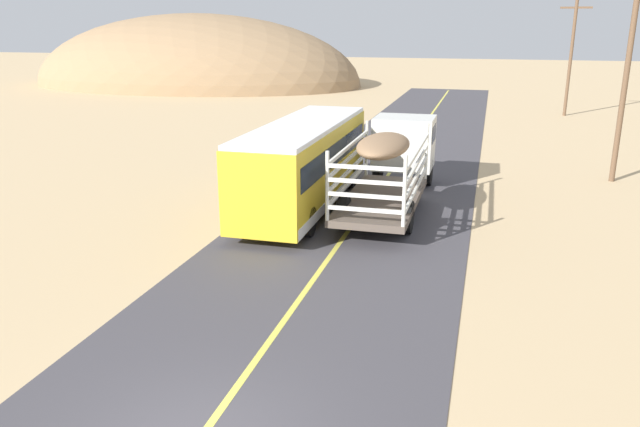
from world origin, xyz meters
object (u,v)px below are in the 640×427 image
object	(u,v)px
bus	(304,162)
power_pole_far	(571,55)
power_pole_mid	(626,74)
livestock_truck	(396,153)

from	to	relation	value
bus	power_pole_far	world-z (taller)	power_pole_far
power_pole_far	bus	bearing A→B (deg)	-112.71
bus	power_pole_mid	xyz separation A→B (m)	(12.02, 7.53, 2.94)
bus	power_pole_mid	distance (m)	14.49
bus	power_pole_far	distance (m)	31.27
bus	livestock_truck	bearing A→B (deg)	38.44
bus	power_pole_mid	world-z (taller)	power_pole_mid
livestock_truck	power_pole_mid	bearing A→B (deg)	29.61
livestock_truck	power_pole_mid	distance (m)	10.67
power_pole_far	livestock_truck	bearing A→B (deg)	-108.77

